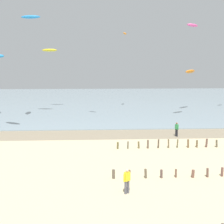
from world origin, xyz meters
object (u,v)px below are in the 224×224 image
(person_by_waterline, at_px, (177,129))
(kite_aloft_9, at_px, (125,34))
(kite_aloft_3, at_px, (190,71))
(kite_aloft_6, at_px, (50,50))
(kite_aloft_5, at_px, (192,25))
(kite_aloft_7, at_px, (31,17))
(person_left_flank, at_px, (127,180))

(person_by_waterline, bearing_deg, kite_aloft_9, 100.73)
(person_by_waterline, distance_m, kite_aloft_9, 26.42)
(kite_aloft_3, height_order, kite_aloft_6, kite_aloft_6)
(kite_aloft_5, bearing_deg, kite_aloft_3, -148.53)
(kite_aloft_9, bearing_deg, person_by_waterline, -157.02)
(person_by_waterline, relative_size, kite_aloft_6, 0.57)
(kite_aloft_7, relative_size, kite_aloft_9, 1.62)
(kite_aloft_3, xyz_separation_m, kite_aloft_7, (-27.96, -5.22, 8.75))
(person_by_waterline, height_order, person_left_flank, same)
(kite_aloft_5, relative_size, kite_aloft_9, 1.38)
(kite_aloft_5, xyz_separation_m, kite_aloft_6, (-23.44, 13.60, -2.97))
(kite_aloft_6, relative_size, kite_aloft_7, 0.95)
(kite_aloft_5, relative_size, kite_aloft_7, 0.85)
(person_by_waterline, relative_size, kite_aloft_7, 0.54)
(person_by_waterline, xyz_separation_m, person_left_flank, (-7.57, -15.43, 0.00))
(person_by_waterline, relative_size, kite_aloft_9, 0.88)
(person_by_waterline, height_order, kite_aloft_7, kite_aloft_7)
(kite_aloft_5, bearing_deg, kite_aloft_9, -93.61)
(kite_aloft_7, xyz_separation_m, kite_aloft_9, (15.83, 7.30, -1.68))
(kite_aloft_3, xyz_separation_m, kite_aloft_9, (-12.13, 2.07, 7.06))
(kite_aloft_7, bearing_deg, kite_aloft_9, 33.01)
(kite_aloft_6, relative_size, kite_aloft_9, 1.55)
(person_left_flank, bearing_deg, person_by_waterline, 63.86)
(kite_aloft_3, height_order, kite_aloft_9, kite_aloft_9)
(person_by_waterline, bearing_deg, kite_aloft_3, 68.64)
(kite_aloft_3, distance_m, kite_aloft_6, 27.16)
(person_left_flank, xyz_separation_m, kite_aloft_9, (3.35, 37.71, 13.54))
(person_left_flank, xyz_separation_m, kite_aloft_6, (-11.10, 39.45, 10.53))
(person_by_waterline, xyz_separation_m, kite_aloft_7, (-20.05, 14.99, 15.23))
(kite_aloft_5, bearing_deg, kite_aloft_7, -51.20)
(kite_aloft_6, xyz_separation_m, kite_aloft_9, (14.45, -1.74, 3.02))
(kite_aloft_9, bearing_deg, kite_aloft_7, 126.99)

